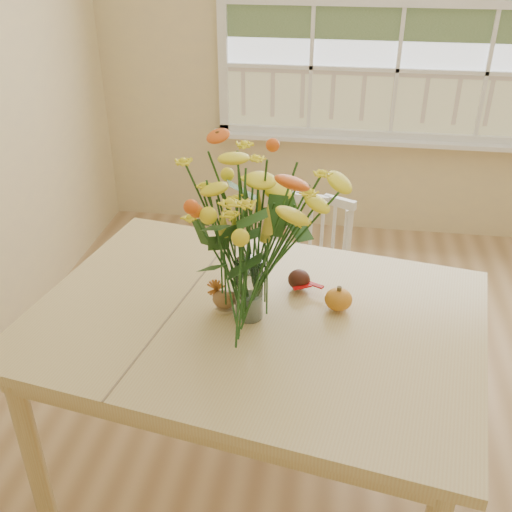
# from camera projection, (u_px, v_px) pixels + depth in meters

# --- Properties ---
(floor) EXTENTS (4.00, 4.50, 0.01)m
(floor) POSITION_uv_depth(u_px,v_px,m) (394.00, 474.00, 2.48)
(floor) COLOR #A67E50
(floor) RESTS_ON ground
(wall_back) EXTENTS (4.00, 0.02, 2.70)m
(wall_back) POSITION_uv_depth(u_px,v_px,m) (401.00, 36.00, 3.74)
(wall_back) COLOR beige
(wall_back) RESTS_ON floor
(window) EXTENTS (2.42, 0.12, 1.74)m
(window) POSITION_uv_depth(u_px,v_px,m) (405.00, 6.00, 3.62)
(window) COLOR silver
(window) RESTS_ON wall_back
(dining_table) EXTENTS (1.69, 1.33, 0.82)m
(dining_table) POSITION_uv_depth(u_px,v_px,m) (255.00, 336.00, 2.11)
(dining_table) COLOR tan
(dining_table) RESTS_ON floor
(windsor_chair) EXTENTS (0.45, 0.43, 0.87)m
(windsor_chair) POSITION_uv_depth(u_px,v_px,m) (305.00, 279.00, 2.87)
(windsor_chair) COLOR white
(windsor_chair) RESTS_ON floor
(flower_vase) EXTENTS (0.45, 0.45, 0.53)m
(flower_vase) POSITION_uv_depth(u_px,v_px,m) (249.00, 233.00, 1.89)
(flower_vase) COLOR white
(flower_vase) RESTS_ON dining_table
(pumpkin) EXTENTS (0.10, 0.10, 0.08)m
(pumpkin) POSITION_uv_depth(u_px,v_px,m) (338.00, 300.00, 2.07)
(pumpkin) COLOR orange
(pumpkin) RESTS_ON dining_table
(turkey_figurine) EXTENTS (0.09, 0.07, 0.11)m
(turkey_figurine) POSITION_uv_depth(u_px,v_px,m) (224.00, 299.00, 2.07)
(turkey_figurine) COLOR #CCB78C
(turkey_figurine) RESTS_ON dining_table
(dark_gourd) EXTENTS (0.13, 0.08, 0.07)m
(dark_gourd) POSITION_uv_depth(u_px,v_px,m) (299.00, 280.00, 2.18)
(dark_gourd) COLOR #38160F
(dark_gourd) RESTS_ON dining_table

